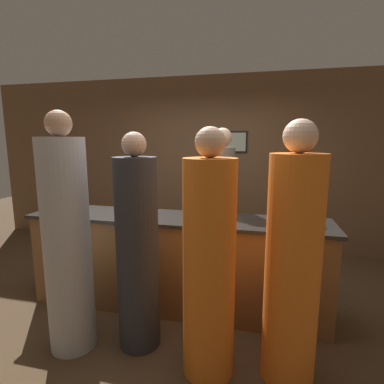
{
  "coord_description": "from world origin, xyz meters",
  "views": [
    {
      "loc": [
        0.86,
        -2.87,
        1.77
      ],
      "look_at": [
        0.16,
        0.1,
        1.24
      ],
      "focal_mm": 28.0,
      "sensor_mm": 36.0,
      "label": 1
    }
  ],
  "objects_px": {
    "guest_3": "(293,266)",
    "guest_1": "(137,251)",
    "bartender": "(221,213)",
    "guest_0": "(209,265)",
    "wine_bottle_0": "(193,204)",
    "guest_2": "(67,243)"
  },
  "relations": [
    {
      "from": "guest_1",
      "to": "wine_bottle_0",
      "type": "height_order",
      "value": "guest_1"
    },
    {
      "from": "guest_0",
      "to": "guest_2",
      "type": "xyz_separation_m",
      "value": [
        -1.19,
        0.01,
        0.07
      ]
    },
    {
      "from": "guest_1",
      "to": "guest_2",
      "type": "distance_m",
      "value": 0.58
    },
    {
      "from": "bartender",
      "to": "guest_2",
      "type": "height_order",
      "value": "guest_2"
    },
    {
      "from": "wine_bottle_0",
      "to": "guest_3",
      "type": "bearing_deg",
      "value": -42.64
    },
    {
      "from": "guest_3",
      "to": "wine_bottle_0",
      "type": "distance_m",
      "value": 1.29
    },
    {
      "from": "guest_3",
      "to": "guest_0",
      "type": "bearing_deg",
      "value": -172.42
    },
    {
      "from": "bartender",
      "to": "wine_bottle_0",
      "type": "distance_m",
      "value": 0.6
    },
    {
      "from": "guest_0",
      "to": "guest_1",
      "type": "distance_m",
      "value": 0.66
    },
    {
      "from": "guest_1",
      "to": "bartender",
      "type": "bearing_deg",
      "value": 67.79
    },
    {
      "from": "guest_2",
      "to": "guest_3",
      "type": "bearing_deg",
      "value": 2.18
    },
    {
      "from": "guest_3",
      "to": "bartender",
      "type": "bearing_deg",
      "value": 117.15
    },
    {
      "from": "bartender",
      "to": "guest_0",
      "type": "distance_m",
      "value": 1.46
    },
    {
      "from": "guest_3",
      "to": "guest_1",
      "type": "bearing_deg",
      "value": 175.84
    },
    {
      "from": "bartender",
      "to": "guest_1",
      "type": "bearing_deg",
      "value": 67.79
    },
    {
      "from": "bartender",
      "to": "guest_0",
      "type": "height_order",
      "value": "bartender"
    },
    {
      "from": "guest_0",
      "to": "wine_bottle_0",
      "type": "distance_m",
      "value": 1.03
    },
    {
      "from": "guest_0",
      "to": "guest_3",
      "type": "height_order",
      "value": "guest_3"
    },
    {
      "from": "guest_1",
      "to": "guest_0",
      "type": "bearing_deg",
      "value": -14.75
    },
    {
      "from": "bartender",
      "to": "guest_2",
      "type": "relative_size",
      "value": 0.96
    },
    {
      "from": "guest_0",
      "to": "guest_1",
      "type": "height_order",
      "value": "guest_0"
    },
    {
      "from": "guest_0",
      "to": "guest_1",
      "type": "bearing_deg",
      "value": 165.25
    }
  ]
}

